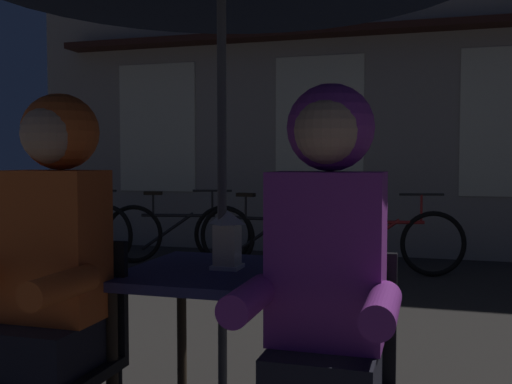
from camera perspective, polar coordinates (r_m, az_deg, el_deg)
name	(u,v)px	position (r m, az deg, el deg)	size (l,w,h in m)	color
cafe_table	(222,294)	(2.35, -3.27, -9.84)	(0.72, 0.72, 0.74)	navy
lantern	(227,238)	(2.32, -2.80, -4.45)	(0.11, 0.11, 0.23)	white
chair_left	(61,349)	(2.29, -18.31, -14.24)	(0.40, 0.40, 0.87)	black
chair_right	(328,377)	(1.94, 6.96, -17.34)	(0.40, 0.40, 0.87)	black
person_left_hooded	(49,253)	(2.16, -19.33, -5.55)	(0.45, 0.56, 1.40)	black
person_right_hooded	(326,267)	(1.79, 6.73, -7.19)	(0.45, 0.56, 1.40)	black
shopfront_building	(413,2)	(7.80, 14.94, 17.27)	(10.00, 0.93, 6.20)	#9E9389
bicycle_nearest	(77,230)	(7.26, -16.90, -3.53)	(1.65, 0.42, 0.84)	black
bicycle_second	(178,233)	(6.74, -7.54, -3.92)	(1.65, 0.43, 0.84)	black
bicycle_third	(270,238)	(6.27, 1.35, -4.42)	(1.67, 0.26, 0.84)	black
bicycle_fourth	(381,242)	(6.08, 12.02, -4.73)	(1.64, 0.45, 0.84)	black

